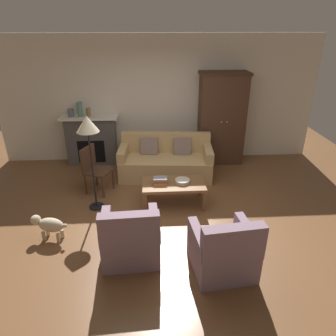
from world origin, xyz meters
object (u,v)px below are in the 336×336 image
(armoire, at_px, (221,119))
(side_chair_wooden, at_px, (94,167))
(floor_lamp, at_px, (88,130))
(dog, at_px, (49,225))
(mantel_vase_jade, at_px, (80,109))
(armchair_near_right, at_px, (224,251))
(couch, at_px, (166,161))
(book_stack, at_px, (160,180))
(mantel_vase_bronze, at_px, (88,112))
(fireplace, at_px, (92,140))
(armchair_near_left, at_px, (131,239))
(coffee_table, at_px, (174,186))
(mantel_vase_slate, at_px, (71,113))
(fruit_bowl, at_px, (182,181))

(armoire, relative_size, side_chair_wooden, 2.28)
(floor_lamp, distance_m, dog, 1.57)
(armoire, bearing_deg, mantel_vase_jade, 178.90)
(armchair_near_right, bearing_deg, couch, 101.61)
(book_stack, height_order, floor_lamp, floor_lamp)
(mantel_vase_jade, xyz_separation_m, mantel_vase_bronze, (0.18, 0.00, -0.07))
(armchair_near_right, bearing_deg, fireplace, 121.61)
(armchair_near_left, xyz_separation_m, armchair_near_right, (1.21, -0.33, 0.00))
(coffee_table, bearing_deg, mantel_vase_jade, 134.84)
(armoire, distance_m, mantel_vase_slate, 3.34)
(fireplace, relative_size, armchair_near_left, 1.43)
(armchair_near_right, bearing_deg, armchair_near_left, 164.58)
(coffee_table, bearing_deg, mantel_vase_bronze, 132.01)
(side_chair_wooden, bearing_deg, armoire, 25.54)
(fireplace, distance_m, couch, 1.84)
(armoire, height_order, mantel_vase_bronze, armoire)
(fruit_bowl, relative_size, book_stack, 1.04)
(fireplace, relative_size, dog, 2.25)
(armchair_near_left, height_order, side_chair_wooden, side_chair_wooden)
(coffee_table, bearing_deg, dog, -155.30)
(fireplace, relative_size, couch, 0.64)
(coffee_table, distance_m, armchair_near_left, 1.54)
(couch, xyz_separation_m, book_stack, (-0.16, -1.17, 0.16))
(book_stack, relative_size, mantel_vase_slate, 1.51)
(armoire, distance_m, side_chair_wooden, 3.03)
(coffee_table, height_order, side_chair_wooden, side_chair_wooden)
(coffee_table, relative_size, side_chair_wooden, 1.22)
(book_stack, bearing_deg, couch, 82.16)
(side_chair_wooden, height_order, floor_lamp, floor_lamp)
(armoire, bearing_deg, floor_lamp, -143.81)
(armchair_near_right, bearing_deg, book_stack, 113.67)
(fireplace, xyz_separation_m, side_chair_wooden, (0.26, -1.37, -0.06))
(armchair_near_left, height_order, dog, armchair_near_left)
(fruit_bowl, bearing_deg, mantel_vase_bronze, 134.52)
(mantel_vase_slate, xyz_separation_m, side_chair_wooden, (0.64, -1.35, -0.69))
(mantel_vase_slate, distance_m, dog, 2.98)
(mantel_vase_slate, height_order, armchair_near_left, mantel_vase_slate)
(armchair_near_left, bearing_deg, mantel_vase_bronze, 107.44)
(mantel_vase_bronze, distance_m, side_chair_wooden, 1.54)
(coffee_table, distance_m, mantel_vase_bronze, 2.72)
(book_stack, relative_size, floor_lamp, 0.15)
(mantel_vase_jade, xyz_separation_m, floor_lamp, (0.53, -1.96, 0.17))
(armoire, distance_m, dog, 4.26)
(armchair_near_left, height_order, floor_lamp, floor_lamp)
(coffee_table, height_order, book_stack, book_stack)
(armchair_near_right, height_order, floor_lamp, floor_lamp)
(mantel_vase_slate, bearing_deg, dog, -86.46)
(fireplace, height_order, book_stack, fireplace)
(book_stack, height_order, armchair_near_left, armchair_near_left)
(couch, distance_m, coffee_table, 1.18)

